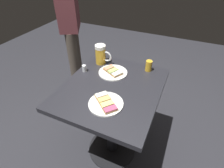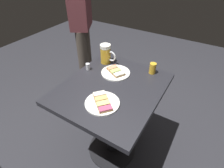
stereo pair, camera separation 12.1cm
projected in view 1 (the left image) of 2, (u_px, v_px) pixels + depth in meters
ground_plane at (112, 148)px, 1.69m from camera, size 6.00×6.00×0.00m
cafe_table at (112, 104)px, 1.33m from camera, size 0.77×0.66×0.76m
plate_near at (106, 103)px, 1.08m from camera, size 0.22×0.22×0.03m
plate_far at (113, 72)px, 1.35m from camera, size 0.22×0.22×0.03m
beer_mug at (101, 55)px, 1.43m from camera, size 0.09×0.14×0.16m
beer_glass_small at (149, 66)px, 1.36m from camera, size 0.05×0.05×0.09m
salt_shaker at (84, 68)px, 1.36m from camera, size 0.03×0.03×0.05m
patron_standing at (70, 23)px, 1.80m from camera, size 0.37×0.31×1.59m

